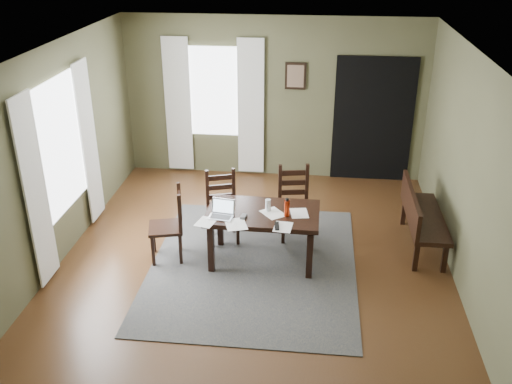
# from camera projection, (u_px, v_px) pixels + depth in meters

# --- Properties ---
(ground) EXTENTS (5.00, 6.00, 0.01)m
(ground) POSITION_uv_depth(u_px,v_px,m) (253.00, 265.00, 7.34)
(ground) COLOR #492C16
(room_shell) EXTENTS (5.02, 6.02, 2.71)m
(room_shell) POSITION_uv_depth(u_px,v_px,m) (253.00, 132.00, 6.57)
(room_shell) COLOR #505134
(room_shell) RESTS_ON ground
(rug) EXTENTS (2.60, 3.20, 0.01)m
(rug) POSITION_uv_depth(u_px,v_px,m) (253.00, 265.00, 7.34)
(rug) COLOR #3D3D3D
(rug) RESTS_ON ground
(dining_table) EXTENTS (1.42, 0.86, 0.71)m
(dining_table) POSITION_uv_depth(u_px,v_px,m) (263.00, 218.00, 7.18)
(dining_table) COLOR black
(dining_table) RESTS_ON rug
(chair_end) EXTENTS (0.52, 0.52, 0.98)m
(chair_end) POSITION_uv_depth(u_px,v_px,m) (170.00, 225.00, 7.30)
(chair_end) COLOR black
(chair_end) RESTS_ON rug
(chair_back_left) EXTENTS (0.53, 0.53, 0.97)m
(chair_back_left) POSITION_uv_depth(u_px,v_px,m) (222.00, 207.00, 7.78)
(chair_back_left) COLOR black
(chair_back_left) RESTS_ON rug
(chair_back_right) EXTENTS (0.51, 0.51, 1.00)m
(chair_back_right) POSITION_uv_depth(u_px,v_px,m) (294.00, 203.00, 7.85)
(chair_back_right) COLOR black
(chair_back_right) RESTS_ON rug
(bench) EXTENTS (0.47, 1.45, 0.82)m
(bench) POSITION_uv_depth(u_px,v_px,m) (420.00, 214.00, 7.58)
(bench) COLOR black
(bench) RESTS_ON ground
(laptop) EXTENTS (0.33, 0.27, 0.20)m
(laptop) POSITION_uv_depth(u_px,v_px,m) (222.00, 212.00, 7.01)
(laptop) COLOR #B7B7BC
(laptop) RESTS_ON dining_table
(computer_mouse) EXTENTS (0.08, 0.11, 0.04)m
(computer_mouse) POSITION_uv_depth(u_px,v_px,m) (244.00, 217.00, 6.98)
(computer_mouse) COLOR #3F3F42
(computer_mouse) RESTS_ON dining_table
(tv_remote) EXTENTS (0.07, 0.19, 0.02)m
(tv_remote) POSITION_uv_depth(u_px,v_px,m) (277.00, 226.00, 6.77)
(tv_remote) COLOR black
(tv_remote) RESTS_ON dining_table
(drinking_glass) EXTENTS (0.08, 0.08, 0.16)m
(drinking_glass) POSITION_uv_depth(u_px,v_px,m) (268.00, 205.00, 7.13)
(drinking_glass) COLOR silver
(drinking_glass) RESTS_ON dining_table
(water_bottle) EXTENTS (0.08, 0.08, 0.24)m
(water_bottle) POSITION_uv_depth(u_px,v_px,m) (287.00, 208.00, 6.98)
(water_bottle) COLOR #A8270C
(water_bottle) RESTS_ON dining_table
(paper_a) EXTENTS (0.27, 0.32, 0.00)m
(paper_a) POSITION_uv_depth(u_px,v_px,m) (206.00, 222.00, 6.88)
(paper_a) COLOR white
(paper_a) RESTS_ON dining_table
(paper_b) EXTENTS (0.24, 0.29, 0.00)m
(paper_b) POSITION_uv_depth(u_px,v_px,m) (283.00, 227.00, 6.77)
(paper_b) COLOR white
(paper_b) RESTS_ON dining_table
(paper_c) EXTENTS (0.36, 0.38, 0.00)m
(paper_c) POSITION_uv_depth(u_px,v_px,m) (273.00, 213.00, 7.09)
(paper_c) COLOR white
(paper_c) RESTS_ON dining_table
(paper_d) EXTENTS (0.25, 0.31, 0.00)m
(paper_d) POSITION_uv_depth(u_px,v_px,m) (299.00, 213.00, 7.09)
(paper_d) COLOR white
(paper_d) RESTS_ON dining_table
(paper_e) EXTENTS (0.33, 0.37, 0.00)m
(paper_e) POSITION_uv_depth(u_px,v_px,m) (236.00, 224.00, 6.83)
(paper_e) COLOR white
(paper_e) RESTS_ON dining_table
(window_left) EXTENTS (0.01, 1.30, 1.70)m
(window_left) POSITION_uv_depth(u_px,v_px,m) (60.00, 147.00, 7.15)
(window_left) COLOR white
(window_left) RESTS_ON ground
(window_back) EXTENTS (1.00, 0.01, 1.50)m
(window_back) POSITION_uv_depth(u_px,v_px,m) (214.00, 92.00, 9.50)
(window_back) COLOR white
(window_back) RESTS_ON ground
(curtain_left_near) EXTENTS (0.03, 0.48, 2.30)m
(curtain_left_near) POSITION_uv_depth(u_px,v_px,m) (35.00, 192.00, 6.52)
(curtain_left_near) COLOR silver
(curtain_left_near) RESTS_ON ground
(curtain_left_far) EXTENTS (0.03, 0.48, 2.30)m
(curtain_left_far) POSITION_uv_depth(u_px,v_px,m) (89.00, 143.00, 7.99)
(curtain_left_far) COLOR silver
(curtain_left_far) RESTS_ON ground
(curtain_back_left) EXTENTS (0.44, 0.03, 2.30)m
(curtain_back_left) POSITION_uv_depth(u_px,v_px,m) (178.00, 106.00, 9.64)
(curtain_back_left) COLOR silver
(curtain_back_left) RESTS_ON ground
(curtain_back_right) EXTENTS (0.44, 0.03, 2.30)m
(curtain_back_right) POSITION_uv_depth(u_px,v_px,m) (251.00, 108.00, 9.51)
(curtain_back_right) COLOR silver
(curtain_back_right) RESTS_ON ground
(framed_picture) EXTENTS (0.34, 0.03, 0.44)m
(framed_picture) POSITION_uv_depth(u_px,v_px,m) (295.00, 76.00, 9.23)
(framed_picture) COLOR black
(framed_picture) RESTS_ON ground
(doorway_back) EXTENTS (1.30, 0.03, 2.10)m
(doorway_back) POSITION_uv_depth(u_px,v_px,m) (373.00, 120.00, 9.40)
(doorway_back) COLOR black
(doorway_back) RESTS_ON ground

